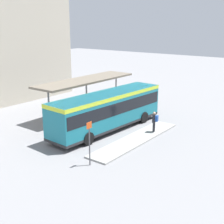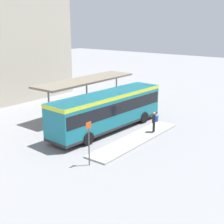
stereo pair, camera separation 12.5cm
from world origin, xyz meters
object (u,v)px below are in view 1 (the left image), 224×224
object	(u,v)px
city_bus	(108,109)
platform_sign	(89,142)
pedestrian_waiting	(155,121)
bicycle_green	(146,100)
bicycle_white	(139,99)
bicycle_blue	(134,98)

from	to	relation	value
city_bus	platform_sign	xyz separation A→B (m)	(-5.91, -3.23, -0.24)
city_bus	pedestrian_waiting	world-z (taller)	city_bus
pedestrian_waiting	platform_sign	bearing A→B (deg)	74.56
city_bus	platform_sign	bearing A→B (deg)	-148.05
bicycle_green	bicycle_white	world-z (taller)	bicycle_green
bicycle_white	bicycle_blue	bearing A→B (deg)	-2.41
bicycle_white	platform_sign	size ratio (longest dim) A/B	0.58
pedestrian_waiting	bicycle_blue	world-z (taller)	pedestrian_waiting
city_bus	bicycle_blue	distance (m)	10.24
bicycle_blue	bicycle_white	bearing A→B (deg)	-14.07
bicycle_green	bicycle_white	size ratio (longest dim) A/B	1.07
pedestrian_waiting	bicycle_blue	size ratio (longest dim) A/B	0.97
city_bus	bicycle_blue	world-z (taller)	city_bus
pedestrian_waiting	bicycle_white	bearing A→B (deg)	-64.20
platform_sign	bicycle_blue	bearing A→B (deg)	24.24
bicycle_white	bicycle_blue	distance (m)	0.80
pedestrian_waiting	platform_sign	world-z (taller)	platform_sign
platform_sign	pedestrian_waiting	bearing A→B (deg)	-1.87
pedestrian_waiting	platform_sign	size ratio (longest dim) A/B	0.59
city_bus	bicycle_blue	bearing A→B (deg)	24.58
pedestrian_waiting	bicycle_blue	distance (m)	10.69
bicycle_white	bicycle_blue	world-z (taller)	bicycle_blue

